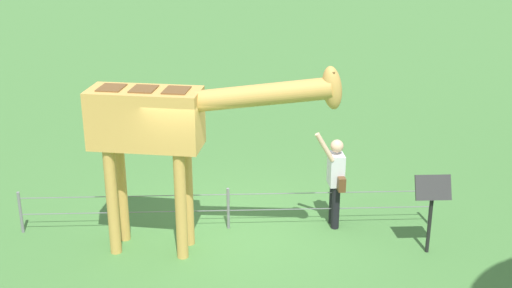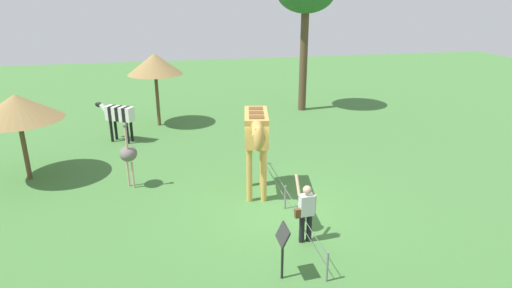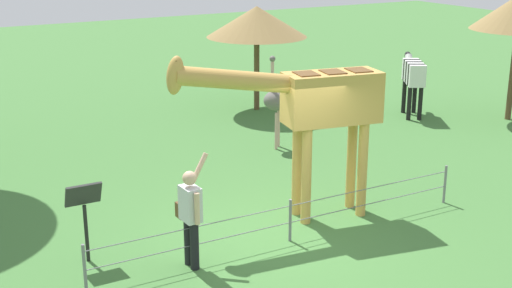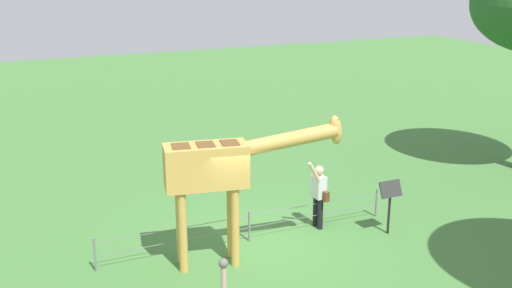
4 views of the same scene
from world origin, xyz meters
The scene contains 5 objects.
ground_plane centered at (0.00, 0.00, 0.00)m, with size 60.00×60.00×0.00m, color #427538.
giraffe centered at (-0.91, -0.46, 2.11)m, with size 3.85×1.17×3.14m.
visitor centered at (1.82, 0.25, 0.90)m, with size 0.53×0.58×1.77m.
info_sign centered at (3.19, -0.73, 0.95)m, with size 0.56×0.21×1.32m.
wire_fence centered at (0.00, 0.22, 0.40)m, with size 7.05×0.05×0.75m.
Camera 1 is at (0.03, -9.94, 5.32)m, focal length 46.24 mm.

